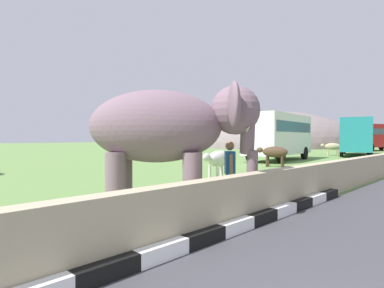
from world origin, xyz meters
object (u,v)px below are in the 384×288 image
bus_white (279,133)px  cow_far (332,147)px  elephant (171,129)px  person_handler (230,170)px  cow_near (219,159)px  cow_mid (274,152)px  bus_teal (356,134)px  bus_red (377,135)px

bus_white → cow_far: (9.51, -0.58, -1.21)m
elephant → cow_far: bearing=12.5°
bus_white → person_handler: bearing=-155.8°
cow_near → cow_mid: (7.07, 1.43, 0.00)m
bus_white → bus_teal: size_ratio=0.81×
elephant → bus_teal: bus_teal is taller
bus_red → elephant: bearing=-172.1°
elephant → cow_far: (26.81, 5.92, -1.09)m
elephant → cow_mid: size_ratio=1.99×
bus_teal → cow_far: bearing=139.1°
cow_mid → bus_teal: bearing=1.0°
cow_far → bus_red: bearing=0.1°
elephant → bus_red: size_ratio=0.38×
person_handler → bus_white: size_ratio=0.20×
elephant → cow_far: 27.48m
cow_near → cow_far: (21.76, 3.33, 0.00)m
person_handler → bus_teal: 27.65m
bus_teal → cow_near: 23.70m
cow_near → cow_mid: same height
person_handler → bus_white: bus_white is taller
cow_near → cow_mid: size_ratio=0.99×
bus_red → cow_near: size_ratio=5.32×
bus_teal → elephant: bearing=-171.4°
bus_teal → cow_mid: bus_teal is taller
cow_mid → bus_white: bearing=25.5°
person_handler → bus_teal: size_ratio=0.16×
bus_teal → cow_far: (-1.84, 1.60, -1.21)m
person_handler → cow_near: size_ratio=0.86×
elephant → bus_teal: size_ratio=0.38×
cow_near → cow_mid: bearing=11.4°
elephant → cow_mid: (12.11, 4.03, -1.09)m
person_handler → cow_mid: (10.64, 4.63, -0.06)m
elephant → bus_white: size_ratio=0.47×
bus_white → bus_teal: bearing=-10.9°
bus_teal → cow_mid: bearing=-179.0°
cow_mid → bus_red: bearing=3.6°
bus_white → cow_far: bearing=-3.5°
person_handler → cow_far: person_handler is taller
person_handler → cow_mid: 11.61m
bus_red → cow_near: bus_red is taller
bus_red → person_handler: bearing=-171.0°
bus_white → cow_far: size_ratio=4.42×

